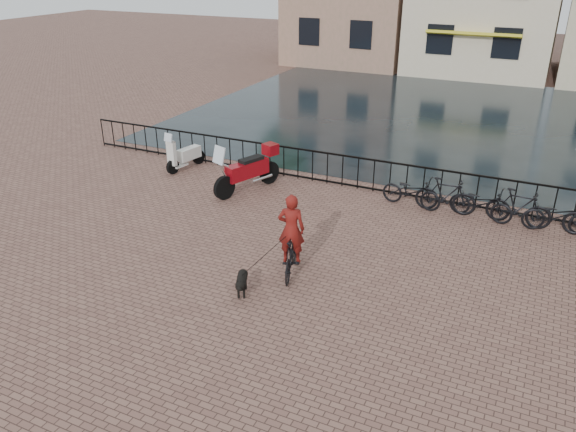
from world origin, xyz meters
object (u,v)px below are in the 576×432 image
at_px(cyclist, 291,240).
at_px(dog, 242,283).
at_px(motorcycle, 247,165).
at_px(scooter, 185,148).

xyz_separation_m(cyclist, dog, (-0.60, -1.19, -0.59)).
distance_m(dog, motorcycle, 5.71).
xyz_separation_m(cyclist, motorcycle, (-3.24, 3.84, -0.02)).
bearing_deg(motorcycle, dog, -41.70).
height_order(cyclist, scooter, cyclist).
relative_size(motorcycle, scooter, 1.51).
height_order(cyclist, motorcycle, cyclist).
relative_size(cyclist, motorcycle, 0.95).
bearing_deg(scooter, dog, -35.94).
distance_m(cyclist, scooter, 7.64).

